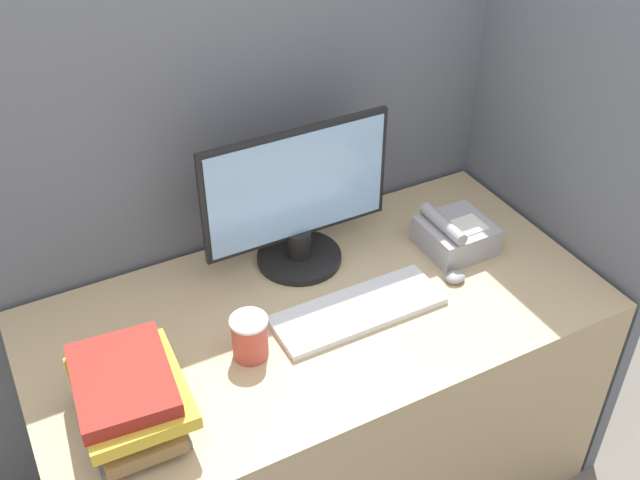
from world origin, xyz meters
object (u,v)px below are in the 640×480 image
mouse (455,277)px  desk_telephone (455,235)px  book_stack (128,399)px  monitor (298,205)px  coffee_cup (250,337)px  keyboard (358,310)px

mouse → desk_telephone: desk_telephone is taller
book_stack → desk_telephone: book_stack is taller
desk_telephone → mouse: bearing=-124.4°
mouse → desk_telephone: 0.15m
monitor → coffee_cup: size_ratio=4.65×
monitor → desk_telephone: (0.42, -0.16, -0.14)m
coffee_cup → book_stack: 0.33m
monitor → coffee_cup: bearing=-134.1°
keyboard → coffee_cup: bearing=-178.8°
keyboard → monitor: bearing=97.5°
coffee_cup → desk_telephone: size_ratio=0.62×
monitor → keyboard: size_ratio=1.18×
monitor → coffee_cup: monitor is taller
monitor → book_stack: bearing=-149.2°
desk_telephone → coffee_cup: bearing=-170.4°
mouse → coffee_cup: 0.61m
monitor → book_stack: (-0.59, -0.35, -0.11)m
keyboard → mouse: (0.30, -0.01, 0.00)m
monitor → keyboard: 0.33m
mouse → desk_telephone: (0.08, 0.12, 0.03)m
mouse → book_stack: 0.93m
coffee_cup → desk_telephone: (0.69, 0.12, -0.01)m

